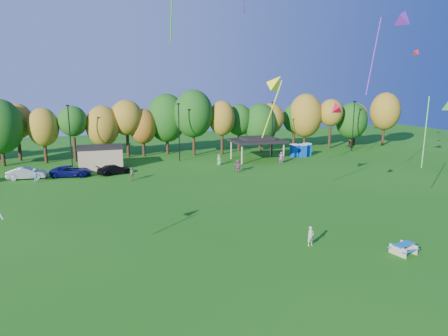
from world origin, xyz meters
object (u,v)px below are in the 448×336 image
object	(u,v)px
car_c	(71,171)
car_b	(27,173)
porta_potties	(301,150)
car_d	(114,169)
kite_flyer	(311,236)
picnic_table	(404,248)

from	to	relation	value
car_c	car_b	bearing A→B (deg)	97.88
porta_potties	car_d	size ratio (longest dim) A/B	0.83
car_d	kite_flyer	bearing A→B (deg)	-175.85
car_c	car_d	size ratio (longest dim) A/B	1.15
porta_potties	kite_flyer	world-z (taller)	porta_potties
kite_flyer	car_d	bearing A→B (deg)	104.76
car_b	porta_potties	bearing A→B (deg)	-80.69
car_b	car_d	size ratio (longest dim) A/B	1.03
porta_potties	picnic_table	world-z (taller)	porta_potties
porta_potties	car_c	distance (m)	36.54
kite_flyer	car_d	size ratio (longest dim) A/B	0.33
picnic_table	car_c	distance (m)	41.19
picnic_table	car_c	bearing A→B (deg)	112.78
porta_potties	car_c	bearing A→B (deg)	-173.35
kite_flyer	car_c	distance (m)	35.34
picnic_table	car_b	distance (m)	44.65
picnic_table	car_c	world-z (taller)	car_c
car_b	picnic_table	bearing A→B (deg)	-135.53
kite_flyer	car_c	xyz separation A→B (m)	(-18.19, 30.30, -0.03)
porta_potties	car_b	size ratio (longest dim) A/B	0.80
porta_potties	car_b	world-z (taller)	porta_potties
porta_potties	car_b	xyz separation A→B (m)	(-41.63, -4.00, -0.33)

